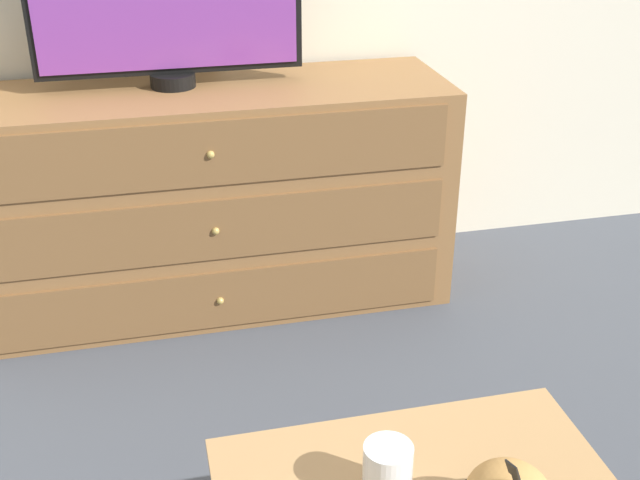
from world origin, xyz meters
TOP-DOWN VIEW (x-y plane):
  - ground_plane at (0.00, 0.00)m, footprint 12.00×12.00m
  - dresser at (0.12, -0.28)m, footprint 1.63×0.52m
  - drink_cup at (0.29, -1.80)m, footprint 0.09×0.09m

SIDE VIEW (x-z plane):
  - ground_plane at x=0.00m, z-range 0.00..0.00m
  - dresser at x=0.12m, z-range 0.00..0.77m
  - drink_cup at x=0.29m, z-range 0.44..0.54m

